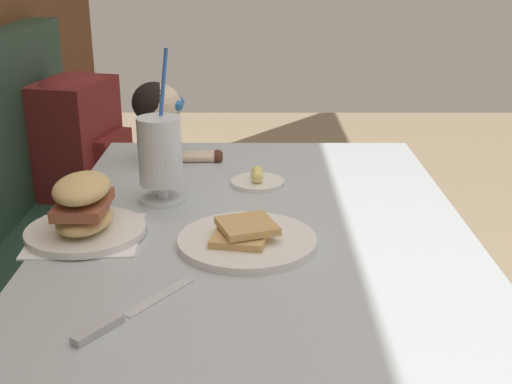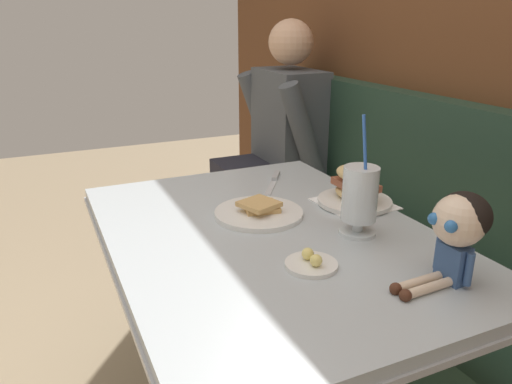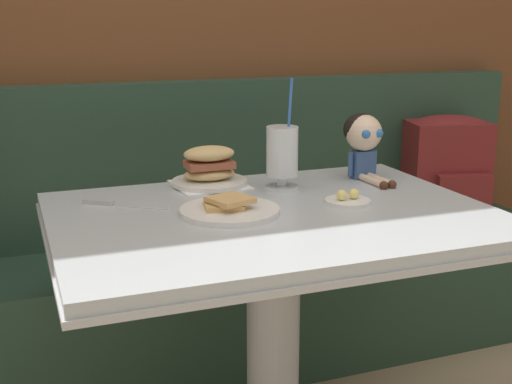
{
  "view_description": "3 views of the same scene",
  "coord_description": "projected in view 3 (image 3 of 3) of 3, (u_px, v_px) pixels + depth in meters",
  "views": [
    {
      "loc": [
        -1.21,
        0.18,
        1.24
      ],
      "look_at": [
        0.06,
        0.19,
        0.78
      ],
      "focal_mm": 47.13,
      "sensor_mm": 36.0,
      "label": 1
    },
    {
      "loc": [
        1.06,
        -0.34,
        1.27
      ],
      "look_at": [
        -0.01,
        0.14,
        0.85
      ],
      "focal_mm": 34.58,
      "sensor_mm": 36.0,
      "label": 2
    },
    {
      "loc": [
        -0.61,
        -1.33,
        1.21
      ],
      "look_at": [
        -0.03,
        0.23,
        0.78
      ],
      "focal_mm": 47.08,
      "sensor_mm": 36.0,
      "label": 3
    }
  ],
  "objects": [
    {
      "name": "booth_bench",
      "position": [
        206.0,
        277.0,
        2.37
      ],
      "size": [
        2.6,
        0.48,
        1.0
      ],
      "color": "#233D2D",
      "rests_on": "ground"
    },
    {
      "name": "toast_plate",
      "position": [
        229.0,
        209.0,
        1.67
      ],
      "size": [
        0.25,
        0.25,
        0.04
      ],
      "color": "white",
      "rests_on": "diner_table"
    },
    {
      "name": "backpack",
      "position": [
        447.0,
        166.0,
        2.59
      ],
      "size": [
        0.34,
        0.3,
        0.41
      ],
      "color": "maroon",
      "rests_on": "booth_bench"
    },
    {
      "name": "wood_panel_wall",
      "position": [
        182.0,
        22.0,
        2.36
      ],
      "size": [
        4.4,
        0.08,
        2.4
      ],
      "primitive_type": "cube",
      "color": "brown",
      "rests_on": "ground"
    },
    {
      "name": "sandwich_plate",
      "position": [
        209.0,
        170.0,
        1.95
      ],
      "size": [
        0.22,
        0.22,
        0.12
      ],
      "color": "white",
      "rests_on": "diner_table"
    },
    {
      "name": "seated_doll",
      "position": [
        364.0,
        136.0,
        2.01
      ],
      "size": [
        0.12,
        0.22,
        0.2
      ],
      "color": "#385689",
      "rests_on": "diner_table"
    },
    {
      "name": "milkshake_glass",
      "position": [
        282.0,
        155.0,
        1.89
      ],
      "size": [
        0.1,
        0.1,
        0.32
      ],
      "color": "silver",
      "rests_on": "diner_table"
    },
    {
      "name": "butter_saucer",
      "position": [
        348.0,
        200.0,
        1.76
      ],
      "size": [
        0.12,
        0.12,
        0.04
      ],
      "color": "white",
      "rests_on": "diner_table"
    },
    {
      "name": "butter_knife",
      "position": [
        111.0,
        203.0,
        1.75
      ],
      "size": [
        0.2,
        0.15,
        0.01
      ],
      "color": "silver",
      "rests_on": "diner_table"
    },
    {
      "name": "diner_table",
      "position": [
        273.0,
        284.0,
        1.74
      ],
      "size": [
        1.11,
        0.81,
        0.74
      ],
      "color": "#B2BCC1",
      "rests_on": "ground"
    }
  ]
}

